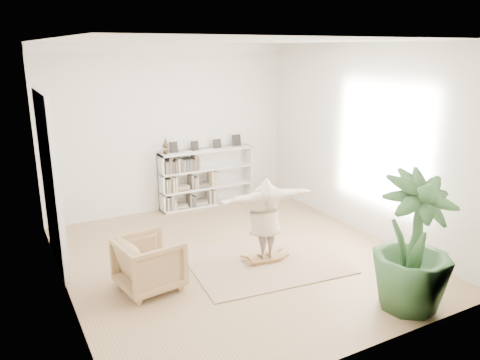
% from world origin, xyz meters
% --- Properties ---
extents(floor, '(6.00, 6.00, 0.00)m').
position_xyz_m(floor, '(0.00, 0.00, 0.00)').
color(floor, olive).
rests_on(floor, ground).
extents(room_shell, '(6.00, 6.00, 6.00)m').
position_xyz_m(room_shell, '(0.00, 2.94, 3.51)').
color(room_shell, silver).
rests_on(room_shell, floor).
extents(doors, '(0.09, 1.78, 2.92)m').
position_xyz_m(doors, '(-2.70, 1.30, 1.40)').
color(doors, white).
rests_on(doors, floor).
extents(bookshelf, '(2.20, 0.35, 1.64)m').
position_xyz_m(bookshelf, '(0.74, 2.82, 0.64)').
color(bookshelf, silver).
rests_on(bookshelf, floor).
extents(armchair, '(1.00, 0.98, 0.81)m').
position_xyz_m(armchair, '(-1.63, -0.32, 0.40)').
color(armchair, tan).
rests_on(armchair, floor).
extents(rug, '(2.70, 2.25, 0.02)m').
position_xyz_m(rug, '(0.36, -0.37, 0.01)').
color(rug, tan).
rests_on(rug, floor).
extents(rocker_board, '(0.57, 0.38, 0.12)m').
position_xyz_m(rocker_board, '(0.36, -0.37, 0.07)').
color(rocker_board, olive).
rests_on(rocker_board, rug).
extents(person, '(1.74, 0.64, 1.38)m').
position_xyz_m(person, '(0.36, -0.37, 0.83)').
color(person, '#C3AC92').
rests_on(person, rocker_board).
extents(houseplant, '(1.20, 1.20, 1.93)m').
position_xyz_m(houseplant, '(1.36, -2.55, 0.96)').
color(houseplant, '#2B5128').
rests_on(houseplant, floor).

